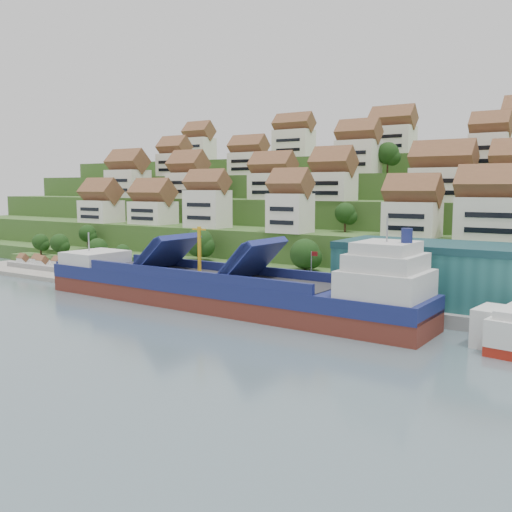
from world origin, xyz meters
The scene contains 9 objects.
ground centered at (0.00, 0.00, 0.00)m, with size 300.00×300.00×0.00m, color slate.
quay centered at (20.00, 15.00, 1.10)m, with size 180.00×14.00×2.20m, color gray.
pebble_beach centered at (-58.00, 12.00, 0.50)m, with size 45.00×20.00×1.00m, color gray.
hillside centered at (0.00, 103.55, 10.66)m, with size 260.00×128.00×31.00m.
hillside_village centered at (1.70, 60.33, 24.14)m, with size 156.77×62.82×29.21m.
hillside_trees centered at (-11.98, 43.59, 16.05)m, with size 142.03×61.62×30.13m.
flagpole centered at (18.11, 10.00, 6.88)m, with size 1.28×0.16×8.00m.
beach_huts centered at (-60.00, 10.75, 2.10)m, with size 14.40×3.70×2.20m.
cargo_ship centered at (5.74, 1.34, 3.27)m, with size 77.44×13.82×17.11m.
Camera 1 is at (64.82, -78.16, 21.42)m, focal length 40.00 mm.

